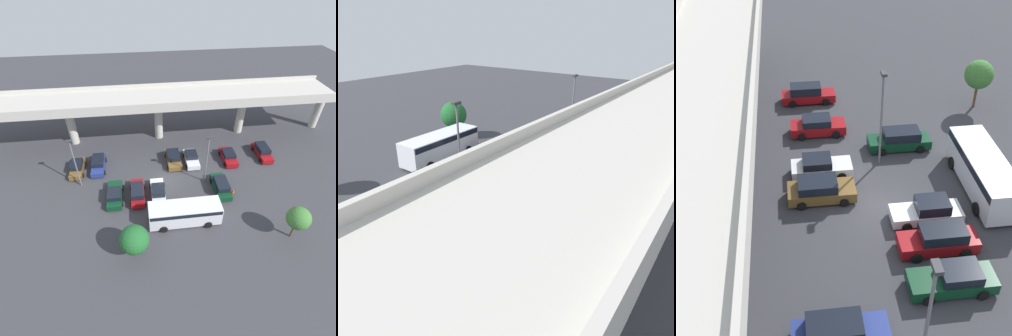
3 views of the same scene
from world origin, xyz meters
TOP-DOWN VIEW (x-y plane):
  - ground_plane at (0.00, 0.00)m, footprint 119.83×119.83m
  - highway_overpass at (0.00, 11.28)m, footprint 57.26×7.38m
  - parked_car_1 at (-9.61, 4.04)m, footprint 2.03×4.80m
  - parked_car_2 at (-7.09, -2.52)m, footprint 2.09×4.80m
  - parked_car_3 at (-4.15, -2.59)m, footprint 1.98×4.75m
  - parked_car_4 at (-1.50, -2.62)m, footprint 2.02×4.58m
  - parked_car_5 at (1.46, 3.99)m, footprint 2.25×4.57m
  - parked_car_6 at (4.13, 3.75)m, footprint 2.11×4.35m
  - parked_car_7 at (6.88, -2.68)m, footprint 2.03×4.84m
  - parked_car_8 at (9.81, 3.51)m, footprint 2.09×4.45m
  - parked_car_9 at (15.37, 3.98)m, footprint 2.01×4.83m
  - shuttle_bus at (1.17, -7.20)m, footprint 8.34×2.83m
  - lamp_post_near_aisle at (5.14, -0.75)m, footprint 0.70×0.35m
  - lamp_post_mid_lot at (-11.74, 0.56)m, footprint 0.70×0.35m
  - tree_front_centre at (12.62, -10.84)m, footprint 2.52×2.52m
  - traffic_cone at (8.34, -3.49)m, footprint 0.44×0.44m

SIDE VIEW (x-z plane):
  - ground_plane at x=0.00m, z-range 0.00..0.00m
  - traffic_cone at x=8.34m, z-range -0.02..0.68m
  - parked_car_2 at x=-7.09m, z-range -0.06..1.43m
  - parked_car_6 at x=4.13m, z-range -0.04..1.43m
  - parked_car_4 at x=-1.50m, z-range -0.07..1.47m
  - parked_car_8 at x=9.81m, z-range -0.04..1.46m
  - parked_car_5 at x=1.46m, z-range -0.03..1.51m
  - parked_car_7 at x=6.88m, z-range -0.04..1.55m
  - parked_car_1 at x=-9.61m, z-range -0.03..1.55m
  - parked_car_9 at x=15.37m, z-range -0.04..1.61m
  - parked_car_3 at x=-4.15m, z-range -0.04..1.63m
  - shuttle_bus at x=1.17m, z-range 0.26..2.84m
  - tree_front_centre at x=12.62m, z-range 0.91..5.28m
  - lamp_post_near_aisle at x=5.14m, z-range 0.68..8.00m
  - lamp_post_mid_lot at x=-11.74m, z-range 0.68..8.06m
  - highway_overpass at x=0.00m, z-range 2.53..10.51m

